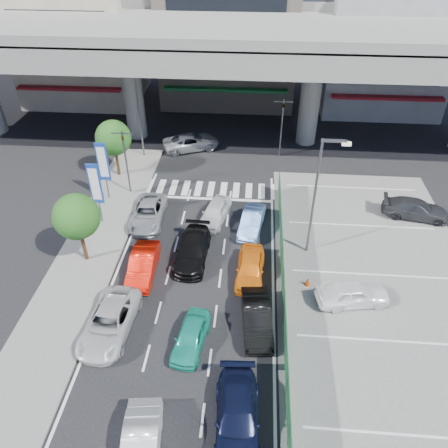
# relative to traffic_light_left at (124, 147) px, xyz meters

# --- Properties ---
(ground) EXTENTS (120.00, 120.00, 0.00)m
(ground) POSITION_rel_traffic_light_left_xyz_m (6.20, -12.00, -3.94)
(ground) COLOR black
(ground) RESTS_ON ground
(parking_lot) EXTENTS (12.00, 28.00, 0.06)m
(parking_lot) POSITION_rel_traffic_light_left_xyz_m (17.20, -10.00, -3.91)
(parking_lot) COLOR #5A5A57
(parking_lot) RESTS_ON ground
(sidewalk_left) EXTENTS (4.00, 30.00, 0.12)m
(sidewalk_left) POSITION_rel_traffic_light_left_xyz_m (-0.80, -8.00, -3.88)
(sidewalk_left) COLOR #5A5A57
(sidewalk_left) RESTS_ON ground
(fence_run) EXTENTS (0.16, 22.00, 1.80)m
(fence_run) POSITION_rel_traffic_light_left_xyz_m (11.50, -11.00, -3.04)
(fence_run) COLOR #1C542E
(fence_run) RESTS_ON ground
(expressway) EXTENTS (64.00, 14.00, 10.75)m
(expressway) POSITION_rel_traffic_light_left_xyz_m (6.20, 10.00, 4.83)
(expressway) COLOR slate
(expressway) RESTS_ON ground
(building_west) EXTENTS (12.00, 10.90, 13.00)m
(building_west) POSITION_rel_traffic_light_left_xyz_m (-9.80, 19.97, 2.56)
(building_west) COLOR gray
(building_west) RESTS_ON ground
(building_center) EXTENTS (14.00, 10.90, 15.00)m
(building_center) POSITION_rel_traffic_light_left_xyz_m (6.20, 20.97, 3.56)
(building_center) COLOR gray
(building_center) RESTS_ON ground
(building_east) EXTENTS (12.00, 10.90, 12.00)m
(building_east) POSITION_rel_traffic_light_left_xyz_m (22.20, 19.97, 2.06)
(building_east) COLOR slate
(building_east) RESTS_ON ground
(traffic_light_left) EXTENTS (1.60, 1.24, 5.20)m
(traffic_light_left) POSITION_rel_traffic_light_left_xyz_m (0.00, 0.00, 0.00)
(traffic_light_left) COLOR #595B60
(traffic_light_left) RESTS_ON ground
(traffic_light_right) EXTENTS (1.60, 1.24, 5.20)m
(traffic_light_right) POSITION_rel_traffic_light_left_xyz_m (11.70, 7.00, 0.00)
(traffic_light_right) COLOR #595B60
(traffic_light_right) RESTS_ON ground
(street_lamp_right) EXTENTS (1.65, 0.22, 8.00)m
(street_lamp_right) POSITION_rel_traffic_light_left_xyz_m (13.37, -6.00, 0.83)
(street_lamp_right) COLOR #595B60
(street_lamp_right) RESTS_ON ground
(street_lamp_left) EXTENTS (1.65, 0.22, 8.00)m
(street_lamp_left) POSITION_rel_traffic_light_left_xyz_m (-0.13, 6.00, 0.83)
(street_lamp_left) COLOR #595B60
(street_lamp_left) RESTS_ON ground
(signboard_near) EXTENTS (0.80, 0.14, 4.70)m
(signboard_near) POSITION_rel_traffic_light_left_xyz_m (-1.00, -4.01, -0.87)
(signboard_near) COLOR #595B60
(signboard_near) RESTS_ON ground
(signboard_far) EXTENTS (0.80, 0.14, 4.70)m
(signboard_far) POSITION_rel_traffic_light_left_xyz_m (-1.40, -1.01, -0.87)
(signboard_far) COLOR #595B60
(signboard_far) RESTS_ON ground
(tree_near) EXTENTS (2.80, 2.80, 4.80)m
(tree_near) POSITION_rel_traffic_light_left_xyz_m (-0.80, -8.00, -0.55)
(tree_near) COLOR #382314
(tree_near) RESTS_ON ground
(tree_far) EXTENTS (2.80, 2.80, 4.80)m
(tree_far) POSITION_rel_traffic_light_left_xyz_m (-1.60, 2.50, -0.55)
(tree_far) COLOR #382314
(tree_far) RESTS_ON ground
(minivan_navy_back) EXTENTS (2.18, 4.85, 1.38)m
(minivan_navy_back) POSITION_rel_traffic_light_left_xyz_m (9.33, -18.10, -3.25)
(minivan_navy_back) COLOR black
(minivan_navy_back) RESTS_ON ground
(sedan_white_mid_left) EXTENTS (2.59, 5.10, 1.38)m
(sedan_white_mid_left) POSITION_rel_traffic_light_left_xyz_m (2.35, -13.46, -3.25)
(sedan_white_mid_left) COLOR silver
(sedan_white_mid_left) RESTS_ON ground
(taxi_teal_mid) EXTENTS (1.94, 3.76, 1.22)m
(taxi_teal_mid) POSITION_rel_traffic_light_left_xyz_m (6.74, -13.99, -3.32)
(taxi_teal_mid) COLOR teal
(taxi_teal_mid) RESTS_ON ground
(hatch_black_mid_right) EXTENTS (1.90, 4.32, 1.38)m
(hatch_black_mid_right) POSITION_rel_traffic_light_left_xyz_m (10.06, -12.56, -3.25)
(hatch_black_mid_right) COLOR black
(hatch_black_mid_right) RESTS_ON ground
(taxi_orange_left) EXTENTS (1.59, 4.23, 1.38)m
(taxi_orange_left) POSITION_rel_traffic_light_left_xyz_m (3.10, -8.94, -3.25)
(taxi_orange_left) COLOR red
(taxi_orange_left) RESTS_ON ground
(sedan_black_mid) EXTENTS (2.09, 4.82, 1.38)m
(sedan_black_mid) POSITION_rel_traffic_light_left_xyz_m (5.90, -7.32, -3.25)
(sedan_black_mid) COLOR black
(sedan_black_mid) RESTS_ON ground
(taxi_orange_right) EXTENTS (1.81, 4.12, 1.38)m
(taxi_orange_right) POSITION_rel_traffic_light_left_xyz_m (9.59, -8.67, -3.25)
(taxi_orange_right) COLOR orange
(taxi_orange_right) RESTS_ON ground
(wagon_silver_front_left) EXTENTS (2.30, 4.78, 1.31)m
(wagon_silver_front_left) POSITION_rel_traffic_light_left_xyz_m (2.21, -3.55, -3.28)
(wagon_silver_front_left) COLOR #A0A1A8
(wagon_silver_front_left) RESTS_ON ground
(sedan_white_front_mid) EXTENTS (2.43, 4.15, 1.33)m
(sedan_white_front_mid) POSITION_rel_traffic_light_left_xyz_m (6.92, -3.09, -3.27)
(sedan_white_front_mid) COLOR silver
(sedan_white_front_mid) RESTS_ON ground
(kei_truck_front_right) EXTENTS (1.94, 4.04, 1.28)m
(kei_truck_front_right) POSITION_rel_traffic_light_left_xyz_m (9.55, -3.94, -3.30)
(kei_truck_front_right) COLOR #567CBC
(kei_truck_front_right) RESTS_ON ground
(crossing_wagon_silver) EXTENTS (5.51, 4.05, 1.39)m
(crossing_wagon_silver) POSITION_rel_traffic_light_left_xyz_m (3.71, 7.71, -3.24)
(crossing_wagon_silver) COLOR #9A9EA2
(crossing_wagon_silver) RESTS_ON ground
(parked_sedan_white) EXTENTS (4.33, 2.37, 1.40)m
(parked_sedan_white) POSITION_rel_traffic_light_left_xyz_m (15.40, -10.41, -3.18)
(parked_sedan_white) COLOR white
(parked_sedan_white) RESTS_ON parking_lot
(parked_sedan_dgrey) EXTENTS (4.84, 2.68, 1.33)m
(parked_sedan_dgrey) POSITION_rel_traffic_light_left_xyz_m (21.14, -1.60, -3.21)
(parked_sedan_dgrey) COLOR #2F3034
(parked_sedan_dgrey) RESTS_ON parking_lot
(traffic_cone) EXTENTS (0.37, 0.37, 0.63)m
(traffic_cone) POSITION_rel_traffic_light_left_xyz_m (13.02, -9.22, -3.56)
(traffic_cone) COLOR #CF3E0B
(traffic_cone) RESTS_ON parking_lot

